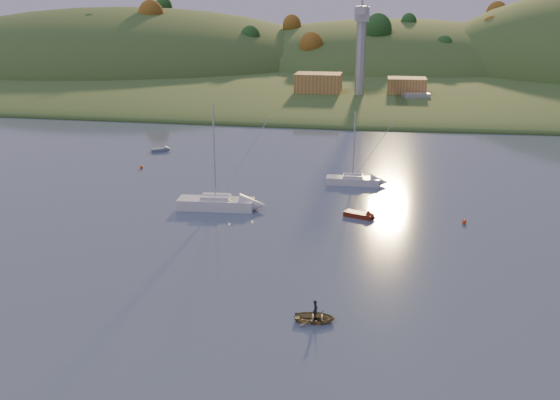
% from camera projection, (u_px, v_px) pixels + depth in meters
% --- Properties ---
extents(far_shore, '(620.00, 220.00, 1.50)m').
position_uv_depth(far_shore, '(365.00, 63.00, 251.32)').
color(far_shore, '#2D491D').
rests_on(far_shore, ground).
extents(shore_slope, '(640.00, 150.00, 7.00)m').
position_uv_depth(shore_slope, '(358.00, 83.00, 190.18)').
color(shore_slope, '#2D491D').
rests_on(shore_slope, ground).
extents(hill_left, '(170.00, 140.00, 44.00)m').
position_uv_depth(hill_left, '(125.00, 67.00, 236.99)').
color(hill_left, '#2D491D').
rests_on(hill_left, ground).
extents(hill_center, '(140.00, 120.00, 36.00)m').
position_uv_depth(hill_center, '(391.00, 69.00, 230.96)').
color(hill_center, '#2D491D').
rests_on(hill_center, ground).
extents(hillside_trees, '(280.00, 50.00, 32.00)m').
position_uv_depth(hillside_trees, '(361.00, 76.00, 208.99)').
color(hillside_trees, '#1A491A').
rests_on(hillside_trees, ground).
extents(wharf, '(42.00, 16.00, 2.40)m').
position_uv_depth(wharf, '(372.00, 100.00, 148.60)').
color(wharf, slate).
rests_on(wharf, ground).
extents(shed_west, '(11.00, 8.00, 4.80)m').
position_uv_depth(shed_west, '(318.00, 83.00, 150.46)').
color(shed_west, '#A06F35').
rests_on(shed_west, wharf).
extents(shed_east, '(9.00, 7.00, 4.00)m').
position_uv_depth(shed_east, '(407.00, 86.00, 148.28)').
color(shed_east, '#A06F35').
rests_on(shed_east, wharf).
extents(dock_crane, '(3.20, 28.00, 20.30)m').
position_uv_depth(dock_crane, '(361.00, 31.00, 140.84)').
color(dock_crane, '#B7B7BC').
rests_on(dock_crane, wharf).
extents(sailboat_near, '(9.13, 3.22, 12.47)m').
position_uv_depth(sailboat_near, '(216.00, 202.00, 73.91)').
color(sailboat_near, silver).
rests_on(sailboat_near, ground).
extents(sailboat_far, '(7.11, 2.22, 9.82)m').
position_uv_depth(sailboat_far, '(353.00, 180.00, 83.93)').
color(sailboat_far, silver).
rests_on(sailboat_far, ground).
extents(canoe, '(3.32, 2.48, 0.66)m').
position_uv_depth(canoe, '(315.00, 317.00, 47.87)').
color(canoe, olive).
rests_on(canoe, ground).
extents(paddler, '(0.40, 0.58, 1.53)m').
position_uv_depth(paddler, '(315.00, 312.00, 47.74)').
color(paddler, black).
rests_on(paddler, ground).
extents(red_tender, '(4.12, 2.68, 1.33)m').
position_uv_depth(red_tender, '(365.00, 216.00, 70.82)').
color(red_tender, '#5A1A0C').
rests_on(red_tender, ground).
extents(grey_dinghy, '(3.41, 2.74, 1.22)m').
position_uv_depth(grey_dinghy, '(164.00, 149.00, 102.92)').
color(grey_dinghy, slate).
rests_on(grey_dinghy, ground).
extents(work_vessel, '(14.95, 8.92, 3.63)m').
position_uv_depth(work_vessel, '(415.00, 103.00, 143.27)').
color(work_vessel, slate).
rests_on(work_vessel, ground).
extents(buoy_1, '(0.50, 0.50, 0.50)m').
position_uv_depth(buoy_1, '(464.00, 222.00, 69.03)').
color(buoy_1, '#FF3F0D').
rests_on(buoy_1, ground).
extents(buoy_2, '(0.50, 0.50, 0.50)m').
position_uv_depth(buoy_2, '(141.00, 167.00, 91.93)').
color(buoy_2, '#FF3F0D').
rests_on(buoy_2, ground).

